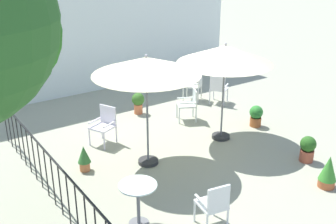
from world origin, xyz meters
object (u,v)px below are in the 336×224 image
object	(u,v)px
patio_chair_1	(195,84)
potted_plant_3	(328,172)
patio_chair_2	(189,102)
potted_plant_0	(308,148)
potted_plant_1	(256,115)
patio_chair_0	(214,203)
potted_plant_4	(84,157)
patio_chair_3	(105,123)
potted_plant_2	(138,102)
patio_umbrella_0	(146,67)
patio_umbrella_1	(225,55)
patio_chair_4	(218,87)
cafe_table_0	(138,197)

from	to	relation	value
patio_chair_1	potted_plant_3	xyz separation A→B (m)	(-0.90, -5.35, -0.18)
potted_plant_3	patio_chair_2	bearing A→B (deg)	92.57
potted_plant_0	patio_chair_2	bearing A→B (deg)	102.41
potted_plant_1	patio_chair_0	bearing A→B (deg)	-144.57
patio_chair_2	potted_plant_4	size ratio (longest dim) A/B	1.52
patio_chair_0	patio_chair_1	bearing A→B (deg)	54.81
patio_chair_0	potted_plant_4	distance (m)	3.16
patio_chair_3	potted_plant_2	bearing A→B (deg)	35.95
patio_umbrella_0	potted_plant_0	size ratio (longest dim) A/B	4.13
patio_umbrella_1	potted_plant_3	distance (m)	3.36
potted_plant_1	potted_plant_4	xyz separation A→B (m)	(-4.66, 0.39, 0.01)
patio_umbrella_1	patio_chair_4	bearing A→B (deg)	50.88
patio_umbrella_0	patio_chair_4	xyz separation A→B (m)	(3.68, 1.95, -1.65)
patio_chair_2	patio_chair_3	bearing A→B (deg)	179.39
patio_chair_1	potted_plant_1	bearing A→B (deg)	-87.59
cafe_table_0	patio_chair_3	size ratio (longest dim) A/B	0.87
patio_umbrella_0	patio_umbrella_1	size ratio (longest dim) A/B	1.02
cafe_table_0	potted_plant_2	bearing A→B (deg)	59.40
patio_chair_1	potted_plant_3	size ratio (longest dim) A/B	1.32
cafe_table_0	patio_chair_2	xyz separation A→B (m)	(3.46, 3.13, -0.03)
potted_plant_1	patio_chair_4	bearing A→B (deg)	80.87
patio_chair_0	patio_chair_3	xyz separation A→B (m)	(-0.02, 3.95, 0.03)
patio_chair_2	cafe_table_0	bearing A→B (deg)	-137.83
cafe_table_0	patio_chair_0	world-z (taller)	patio_chair_0
potted_plant_0	potted_plant_3	world-z (taller)	potted_plant_3
patio_chair_2	potted_plant_4	bearing A→B (deg)	-165.08
potted_plant_2	potted_plant_1	bearing A→B (deg)	-50.08
potted_plant_0	potted_plant_4	bearing A→B (deg)	150.42
potted_plant_1	potted_plant_3	world-z (taller)	potted_plant_3
patio_chair_0	patio_chair_4	size ratio (longest dim) A/B	0.96
patio_umbrella_0	potted_plant_0	bearing A→B (deg)	-32.93
patio_chair_0	patio_chair_2	world-z (taller)	patio_chair_0
patio_umbrella_0	patio_chair_0	distance (m)	3.04
potted_plant_0	potted_plant_1	bearing A→B (deg)	76.91
patio_umbrella_1	potted_plant_4	size ratio (longest dim) A/B	4.17
patio_umbrella_0	patio_chair_1	size ratio (longest dim) A/B	2.74
potted_plant_1	cafe_table_0	bearing A→B (deg)	-158.61
patio_umbrella_1	potted_plant_1	size ratio (longest dim) A/B	4.21
patio_umbrella_1	potted_plant_2	size ratio (longest dim) A/B	3.92
patio_chair_2	patio_chair_4	world-z (taller)	patio_chair_4
patio_chair_3	potted_plant_1	size ratio (longest dim) A/B	1.60
potted_plant_1	patio_chair_1	bearing A→B (deg)	92.41
cafe_table_0	potted_plant_0	xyz separation A→B (m)	(4.19, -0.17, -0.23)
potted_plant_3	potted_plant_4	world-z (taller)	potted_plant_3
potted_plant_0	potted_plant_4	size ratio (longest dim) A/B	1.03
cafe_table_0	patio_umbrella_1	bearing A→B (deg)	27.58
potted_plant_4	patio_chair_0	bearing A→B (deg)	-71.89
potted_plant_2	patio_chair_3	bearing A→B (deg)	-144.05
potted_plant_2	potted_plant_4	bearing A→B (deg)	-140.52
patio_chair_3	potted_plant_1	distance (m)	3.94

